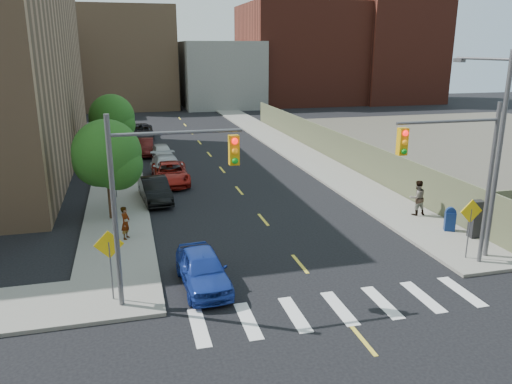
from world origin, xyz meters
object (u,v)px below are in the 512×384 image
mailbox (450,219)px  payphone (476,219)px  parked_car_red (170,173)px  parked_car_white (162,152)px  parked_car_grey (141,131)px  pedestrian_west (125,223)px  parked_car_blue (203,269)px  parked_car_maroon (145,147)px  parked_car_black (155,190)px  pedestrian_east (417,198)px  parked_car_silver (167,168)px

mailbox → payphone: bearing=-36.5°
parked_car_red → parked_car_white: parked_car_red is taller
parked_car_red → parked_car_grey: bearing=94.8°
parked_car_grey → pedestrian_west: pedestrian_west is taller
parked_car_blue → parked_car_maroon: bearing=89.5°
parked_car_black → pedestrian_east: bearing=-31.2°
mailbox → parked_car_white: bearing=145.0°
parked_car_blue → pedestrian_east: (12.71, 5.30, 0.40)m
parked_car_black → payphone: payphone is taller
parked_car_black → parked_car_silver: 5.75m
parked_car_maroon → parked_car_grey: size_ratio=0.81×
parked_car_red → payphone: 19.66m
parked_car_white → parked_car_maroon: parked_car_maroon is taller
pedestrian_west → payphone: bearing=-80.7°
payphone → pedestrian_east: bearing=106.9°
mailbox → parked_car_maroon: bearing=144.5°
mailbox → parked_car_black: bearing=170.3°
parked_car_blue → parked_car_grey: parked_car_grey is taller
parked_car_maroon → parked_car_grey: bearing=94.1°
parked_car_maroon → parked_car_red: bearing=-78.6°
parked_car_silver → payphone: 20.90m
parked_car_silver → parked_car_white: parked_car_silver is taller
parked_car_red → parked_car_maroon: 10.33m
parked_car_grey → parked_car_maroon: bearing=-89.4°
parked_car_black → parked_car_maroon: bearing=84.4°
parked_car_white → parked_car_maroon: (-1.30, 2.60, 0.03)m
parked_car_red → mailbox: 18.43m
parked_car_red → payphone: size_ratio=2.82×
parked_car_silver → parked_car_maroon: parked_car_silver is taller
parked_car_white → pedestrian_east: bearing=-60.4°
parked_car_blue → parked_car_white: size_ratio=1.06×
parked_car_grey → mailbox: 34.97m
parked_car_blue → pedestrian_east: 13.77m
mailbox → parked_car_grey: bearing=137.4°
parked_car_grey → pedestrian_west: 29.10m
parked_car_blue → parked_car_black: bearing=92.3°
parked_car_white → parked_car_blue: bearing=-95.2°
parked_car_white → parked_car_grey: (-1.30, 11.09, 0.06)m
parked_car_white → pedestrian_east: size_ratio=2.07×
pedestrian_east → mailbox: bearing=93.8°
parked_car_grey → mailbox: size_ratio=4.36×
parked_car_red → payphone: payphone is taller
parked_car_white → pedestrian_west: bearing=-104.4°
parked_car_silver → parked_car_maroon: size_ratio=1.23×
mailbox → pedestrian_west: size_ratio=0.76×
parked_car_silver → parked_car_grey: bearing=91.4°
parked_car_silver → payphone: size_ratio=2.88×
parked_car_maroon → mailbox: size_ratio=3.54×
parked_car_black → pedestrian_west: size_ratio=2.74×
pedestrian_west → pedestrian_east: bearing=-68.1°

